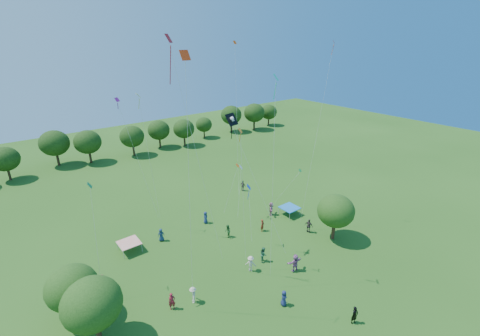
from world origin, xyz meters
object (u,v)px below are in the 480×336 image
Objects in this scene: tent_red_stripe at (129,243)px; red_high_kite at (180,87)px; near_tree_north at (72,287)px; pirate_kite at (233,122)px; near_tree_west at (92,304)px; tent_blue at (290,208)px; man_in_black at (355,315)px; near_tree_east at (336,211)px.

tent_red_stripe is 19.10m from red_high_kite.
pirate_kite is (16.04, -0.50, 11.28)m from near_tree_north.
pirate_kite reaches higher than tent_red_stripe.
tent_blue is (25.72, 4.56, -2.79)m from near_tree_west.
pirate_kite reaches higher than near_tree_north.
near_tree_north reaches higher than man_in_black.
tent_red_stripe is 20.39m from tent_blue.
near_tree_north is (-0.70, 3.56, -0.62)m from near_tree_west.
red_high_kite is at bearing 15.26° from near_tree_west.
near_tree_east is (26.41, -6.01, 0.48)m from near_tree_north.
tent_blue is at bearing 72.83° from man_in_black.
tent_blue is at bearing 8.26° from pirate_kite.
near_tree_east is at bearing -28.01° from pirate_kite.
red_high_kite is (-15.98, 5.11, 14.62)m from near_tree_east.
near_tree_east is at bearing -32.23° from tent_red_stripe.
tent_blue is at bearing 2.18° from near_tree_north.
near_tree_west is 3.68m from near_tree_north.
man_in_black reaches higher than tent_red_stripe.
near_tree_west is at bearing -169.94° from tent_blue.
near_tree_east is at bearing -17.73° from red_high_kite.
red_high_kite is (10.43, -0.91, 15.10)m from near_tree_north.
pirate_kite is (-10.38, -1.51, 13.45)m from tent_blue.
pirate_kite is 0.67× the size of red_high_kite.
man_in_black is at bearing -135.18° from near_tree_east.
near_tree_north is 27.09m from near_tree_east.
near_tree_east is at bearing -12.83° from near_tree_north.
red_high_kite is (-7.32, 13.71, 17.48)m from man_in_black.
near_tree_east is 3.40× the size of man_in_black.
pirate_kite is (9.29, -6.88, 13.45)m from tent_red_stripe.
man_in_black is (17.75, -14.62, -2.38)m from near_tree_north.
tent_blue is at bearing 6.82° from red_high_kite.
near_tree_north is at bearing 101.18° from near_tree_west.
tent_red_stripe is (6.75, 6.38, -2.17)m from near_tree_north.
red_high_kite reaches higher than near_tree_north.
man_in_black is at bearing -32.97° from near_tree_west.
near_tree_west is 2.63× the size of tent_red_stripe.
near_tree_east is 22.25m from red_high_kite.
near_tree_north is 9.54m from tent_red_stripe.
near_tree_west is 17.64m from red_high_kite.
man_in_black is (11.00, -20.99, -0.22)m from tent_red_stripe.
red_high_kite reaches higher than tent_red_stripe.
red_high_kite is (3.67, -7.28, 17.27)m from tent_red_stripe.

